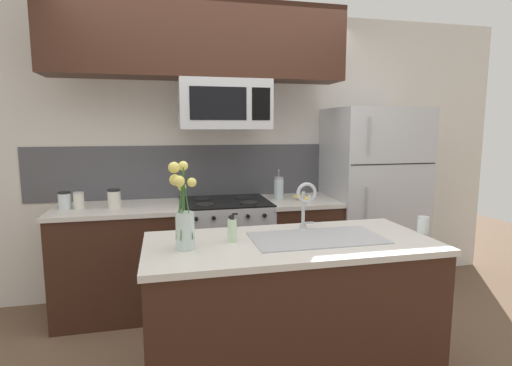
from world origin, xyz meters
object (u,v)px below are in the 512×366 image
Objects in this scene: storage_jar_medium at (79,200)px; sink_faucet at (306,199)px; microwave at (224,105)px; french_press at (279,188)px; refrigerator at (371,200)px; stove_range at (225,252)px; dish_soap_bottle at (232,230)px; storage_jar_tall at (65,200)px; flower_vase at (184,218)px; storage_jar_short at (114,199)px; banana_bunch at (304,198)px; spare_glass at (423,225)px.

sink_faucet is (1.53, -1.04, 0.13)m from storage_jar_medium.
sink_faucet is (0.35, -1.03, -0.63)m from microwave.
sink_faucet is at bearing -97.62° from french_press.
refrigerator is at bearing 0.67° from storage_jar_medium.
stove_range is 5.64× the size of dish_soap_bottle.
flower_vase is at bearing -56.04° from storage_jar_tall.
dish_soap_bottle is at bearing -96.78° from microwave.
storage_jar_medium is 0.27m from storage_jar_short.
storage_jar_short is at bearing -6.82° from storage_jar_tall.
sink_faucet is at bearing 16.77° from flower_vase.
banana_bunch is 1.06m from sink_faucet.
french_press reaches higher than banana_bunch.
storage_jar_medium is 0.44× the size of sink_faucet.
storage_jar_tall is 0.38m from storage_jar_short.
flower_vase reaches higher than stove_range.
french_press is 2.61× the size of spare_glass.
storage_jar_medium is at bearing 150.13° from spare_glass.
spare_glass is (1.94, -1.24, -0.02)m from storage_jar_short.
stove_range is 6.93× the size of storage_jar_medium.
flower_vase is at bearing -124.29° from french_press.
microwave is 1.59× the size of flower_vase.
dish_soap_bottle is (1.03, -1.19, 0.00)m from storage_jar_medium.
stove_range is 1.04m from storage_jar_short.
french_press is at bearing 9.17° from microwave.
dish_soap_bottle is (-0.14, -1.20, 0.52)m from stove_range.
storage_jar_short is 0.32× the size of flower_vase.
flower_vase reaches higher than dish_soap_bottle.
stove_range is 1.28m from storage_jar_medium.
refrigerator is 5.64× the size of sink_faucet.
sink_faucet reaches higher than storage_jar_medium.
spare_glass is at bearing -68.31° from french_press.
sink_faucet is 0.53m from dish_soap_bottle.
storage_jar_tall is 1.98m from banana_bunch.
storage_jar_medium is at bearing -177.60° from french_press.
stove_range is 3.04× the size of sink_faucet.
dish_soap_bottle is at bearing -56.88° from storage_jar_short.
sink_faucet is 0.65× the size of flower_vase.
french_press is (1.40, 0.10, 0.02)m from storage_jar_short.
storage_jar_medium is (-1.17, 0.01, -0.76)m from microwave.
sink_faucet is (1.63, -1.06, 0.13)m from storage_jar_tall.
microwave is 5.55× the size of storage_jar_medium.
storage_jar_medium is at bearing 179.47° from microwave.
stove_range is at bearing 83.34° from dish_soap_bottle.
stove_range is 1.28m from microwave.
storage_jar_tall is at bearing 133.24° from dish_soap_bottle.
refrigerator is at bearing 0.82° from stove_range.
banana_bunch is at bearing -173.40° from refrigerator.
refrigerator is at bearing 35.59° from flower_vase.
storage_jar_short reaches higher than storage_jar_tall.
refrigerator is 0.71m from banana_bunch.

